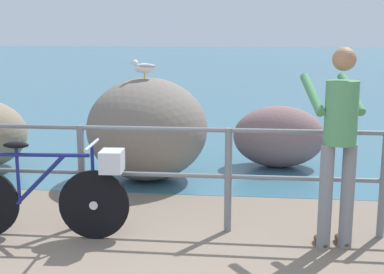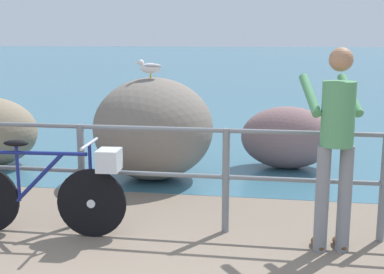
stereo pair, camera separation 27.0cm
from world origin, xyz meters
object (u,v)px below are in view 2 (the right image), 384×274
Objects in this scene: breakwater_boulder_main at (153,129)px; breakwater_boulder_right at (287,138)px; seagull at (150,67)px; bicycle at (53,188)px; person_at_railing at (336,140)px.

breakwater_boulder_main reaches higher than breakwater_boulder_right.
breakwater_boulder_right is at bearing -154.49° from seagull.
bicycle is 2.32m from seagull.
breakwater_boulder_main is (0.47, 2.12, 0.21)m from bicycle.
seagull is (-1.77, -0.90, 1.04)m from breakwater_boulder_right.
breakwater_boulder_right is (-0.33, 2.87, -0.55)m from person_at_railing.
bicycle is 5.05× the size of seagull.
seagull is at bearing 34.60° from person_at_railing.
person_at_railing reaches higher than seagull.
person_at_railing is at bearing -44.48° from breakwater_boulder_main.
breakwater_boulder_right is at bearing 24.94° from breakwater_boulder_main.
bicycle is 0.95× the size of person_at_railing.
person_at_railing is 2.94m from breakwater_boulder_right.
bicycle is at bearing 75.72° from seagull.
bicycle is at bearing -127.27° from breakwater_boulder_right.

